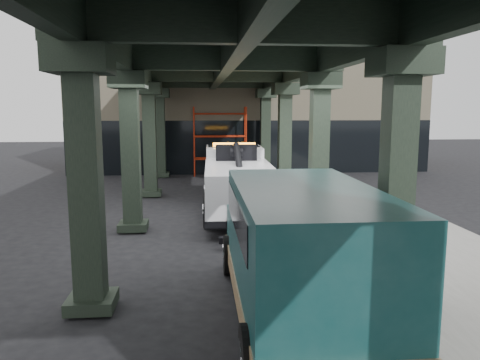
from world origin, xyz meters
TOP-DOWN VIEW (x-y plane):
  - ground at (0.00, 0.00)m, footprint 90.00×90.00m
  - sidewalk at (4.50, 2.00)m, footprint 5.00×40.00m
  - lane_stripe at (1.70, 2.00)m, footprint 0.12×38.00m
  - viaduct at (-0.40, 2.00)m, footprint 7.40×32.00m
  - building at (2.00, 20.00)m, footprint 22.00×10.00m
  - scaffolding at (0.00, 14.64)m, footprint 3.08×0.88m
  - tow_truck at (0.12, 4.38)m, footprint 2.61×8.15m
  - towed_van at (0.50, -4.80)m, footprint 2.58×6.33m

SIDE VIEW (x-z plane):
  - ground at x=0.00m, z-range 0.00..0.00m
  - lane_stripe at x=1.70m, z-range 0.00..0.01m
  - sidewalk at x=4.50m, z-range 0.00..0.15m
  - tow_truck at x=0.12m, z-range -0.03..2.62m
  - towed_van at x=0.50m, z-range 0.10..2.65m
  - scaffolding at x=0.00m, z-range 0.11..4.11m
  - building at x=2.00m, z-range 0.00..8.00m
  - viaduct at x=-0.40m, z-range 2.26..8.66m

